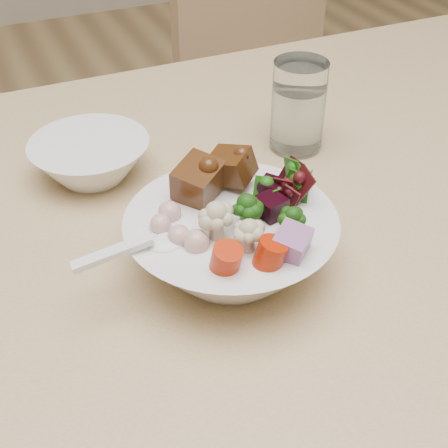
% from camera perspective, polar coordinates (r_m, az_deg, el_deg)
% --- Properties ---
extents(dining_table, '(1.57, 0.89, 0.74)m').
position_cam_1_polar(dining_table, '(0.89, 14.07, 0.68)').
color(dining_table, '#D6AD7E').
rests_on(dining_table, ground).
extents(chair_far, '(0.51, 0.51, 0.95)m').
position_cam_1_polar(chair_far, '(1.52, 5.43, 12.35)').
color(chair_far, tan).
rests_on(chair_far, ground).
extents(food_bowl, '(0.22, 0.22, 0.12)m').
position_cam_1_polar(food_bowl, '(0.65, 0.72, -1.36)').
color(food_bowl, white).
rests_on(food_bowl, dining_table).
extents(soup_spoon, '(0.11, 0.03, 0.02)m').
position_cam_1_polar(soup_spoon, '(0.60, -6.53, -2.04)').
color(soup_spoon, white).
rests_on(soup_spoon, food_bowl).
extents(water_glass, '(0.07, 0.07, 0.12)m').
position_cam_1_polar(water_glass, '(0.85, 6.77, 10.34)').
color(water_glass, white).
rests_on(water_glass, dining_table).
extents(side_bowl, '(0.15, 0.15, 0.05)m').
position_cam_1_polar(side_bowl, '(0.82, -12.07, 5.80)').
color(side_bowl, white).
rests_on(side_bowl, dining_table).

